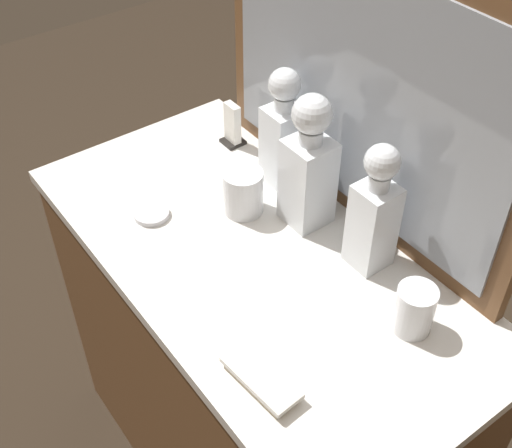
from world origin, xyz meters
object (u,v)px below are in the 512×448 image
porcelain_dish (152,214)px  silver_brush_far_right (261,380)px  crystal_decanter_rear (373,219)px  crystal_tumbler_far_left (243,193)px  napkin_holder (233,127)px  crystal_decanter_far_left (283,138)px  crystal_tumbler_left (414,311)px  crystal_decanter_right (308,173)px

porcelain_dish → silver_brush_far_right: bearing=-7.7°
crystal_decanter_rear → crystal_tumbler_far_left: 0.31m
crystal_decanter_rear → napkin_holder: crystal_decanter_rear is taller
crystal_tumbler_far_left → crystal_decanter_far_left: bearing=104.8°
crystal_decanter_rear → crystal_tumbler_left: size_ratio=2.91×
crystal_tumbler_left → silver_brush_far_right: bearing=-102.1°
crystal_decanter_rear → silver_brush_far_right: size_ratio=1.84×
crystal_decanter_far_left → silver_brush_far_right: (0.42, -0.37, -0.10)m
crystal_tumbler_left → porcelain_dish: bearing=-157.4°
crystal_decanter_right → porcelain_dish: bearing=-127.5°
crystal_decanter_right → crystal_tumbler_left: 0.36m
napkin_holder → crystal_tumbler_far_left: bearing=-29.8°
crystal_decanter_right → crystal_tumbler_left: size_ratio=3.14×
crystal_decanter_far_left → napkin_holder: (-0.19, -0.01, -0.07)m
crystal_decanter_far_left → crystal_tumbler_left: (0.49, -0.08, -0.07)m
silver_brush_far_right → crystal_decanter_far_left: bearing=138.4°
crystal_tumbler_far_left → silver_brush_far_right: crystal_tumbler_far_left is taller
crystal_decanter_right → napkin_holder: crystal_decanter_right is taller
crystal_decanter_far_left → silver_brush_far_right: bearing=-41.6°
crystal_decanter_right → silver_brush_far_right: crystal_decanter_right is taller
napkin_holder → porcelain_dish: bearing=-68.3°
crystal_tumbler_far_left → crystal_tumbler_left: size_ratio=1.05×
crystal_decanter_rear → napkin_holder: size_ratio=2.58×
silver_brush_far_right → porcelain_dish: size_ratio=2.00×
crystal_tumbler_far_left → crystal_tumbler_left: 0.45m
crystal_decanter_rear → crystal_tumbler_left: (0.17, -0.05, -0.07)m
crystal_decanter_far_left → crystal_tumbler_left: size_ratio=2.93×
silver_brush_far_right → crystal_decanter_right: bearing=130.6°
porcelain_dish → crystal_decanter_right: bearing=52.5°
silver_brush_far_right → napkin_holder: size_ratio=1.41×
crystal_tumbler_far_left → crystal_decanter_right: bearing=42.2°
crystal_tumbler_far_left → napkin_holder: 0.25m
crystal_tumbler_left → silver_brush_far_right: 0.30m
crystal_tumbler_far_left → silver_brush_far_right: (0.39, -0.24, -0.03)m
crystal_decanter_rear → crystal_tumbler_far_left: (-0.28, -0.11, -0.07)m
crystal_decanter_rear → porcelain_dish: 0.49m
silver_brush_far_right → porcelain_dish: (-0.49, 0.07, -0.01)m
silver_brush_far_right → napkin_holder: bearing=148.9°
crystal_decanter_right → silver_brush_far_right: 0.45m
crystal_decanter_rear → porcelain_dish: (-0.38, -0.28, -0.11)m
crystal_decanter_rear → silver_brush_far_right: bearing=-72.6°
porcelain_dish → napkin_holder: bearing=111.7°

